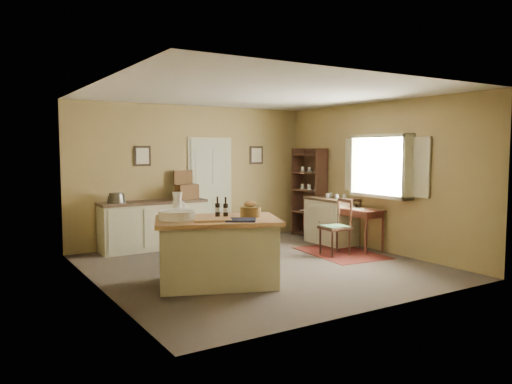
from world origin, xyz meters
TOP-DOWN VIEW (x-y plane):
  - ground at (0.00, 0.00)m, footprint 5.00×5.00m
  - wall_back at (0.00, 2.50)m, footprint 5.00×0.10m
  - wall_front at (0.00, -2.50)m, footprint 5.00×0.10m
  - wall_left at (-2.50, 0.00)m, footprint 0.10×5.00m
  - wall_right at (2.50, 0.00)m, footprint 0.10×5.00m
  - ceiling at (0.00, 0.00)m, footprint 5.00×5.00m
  - door at (0.35, 2.47)m, footprint 0.97×0.06m
  - framed_prints at (0.20, 2.48)m, footprint 2.82×0.02m
  - window at (2.42, -0.20)m, footprint 0.25×1.99m
  - work_island at (-1.07, -0.55)m, footprint 1.93×1.61m
  - sideboard at (-0.95, 2.20)m, footprint 1.97×0.56m
  - rug at (1.75, 0.10)m, footprint 1.27×1.71m
  - writing_desk at (2.20, 0.10)m, footprint 0.49×0.80m
  - desk_chair at (1.55, 0.04)m, footprint 0.49×0.49m
  - right_cabinet at (2.20, 0.91)m, footprint 0.59×1.05m
  - shelving_unit at (2.35, 1.75)m, footprint 0.32×0.84m

SIDE VIEW (x-z plane):
  - ground at x=0.00m, z-range 0.00..0.00m
  - rug at x=1.75m, z-range 0.00..0.01m
  - right_cabinet at x=2.20m, z-range -0.04..0.95m
  - desk_chair at x=1.55m, z-range 0.00..0.96m
  - sideboard at x=-0.95m, z-range -0.11..1.07m
  - work_island at x=-1.07m, z-range -0.12..1.08m
  - writing_desk at x=2.20m, z-range 0.25..1.07m
  - shelving_unit at x=2.35m, z-range 0.00..1.86m
  - door at x=0.35m, z-range 0.00..2.11m
  - wall_back at x=0.00m, z-range 0.00..2.70m
  - wall_front at x=0.00m, z-range 0.00..2.70m
  - wall_left at x=-2.50m, z-range 0.00..2.70m
  - wall_right at x=2.50m, z-range 0.00..2.70m
  - window at x=2.42m, z-range 0.99..2.11m
  - framed_prints at x=0.20m, z-range 1.53..1.91m
  - ceiling at x=0.00m, z-range 2.70..2.70m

